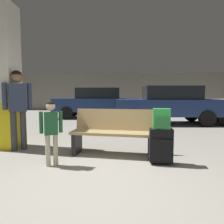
{
  "coord_description": "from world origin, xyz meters",
  "views": [
    {
      "loc": [
        0.38,
        -2.53,
        1.17
      ],
      "look_at": [
        0.14,
        1.3,
        0.85
      ],
      "focal_mm": 32.87,
      "sensor_mm": 36.0,
      "label": 1
    }
  ],
  "objects_px": {
    "structural_pillar": "(3,78)",
    "parked_car_near": "(167,104)",
    "bench": "(113,132)",
    "child": "(51,126)",
    "parked_car_far": "(96,102)",
    "suitcase": "(161,145)",
    "adult": "(18,101)",
    "backpack_bright": "(162,119)"
  },
  "relations": [
    {
      "from": "backpack_bright",
      "to": "parked_car_far",
      "type": "bearing_deg",
      "value": 106.55
    },
    {
      "from": "structural_pillar",
      "to": "adult",
      "type": "xyz_separation_m",
      "value": [
        0.4,
        -0.2,
        -0.51
      ]
    },
    {
      "from": "structural_pillar",
      "to": "suitcase",
      "type": "bearing_deg",
      "value": -15.84
    },
    {
      "from": "structural_pillar",
      "to": "parked_car_far",
      "type": "height_order",
      "value": "structural_pillar"
    },
    {
      "from": "backpack_bright",
      "to": "parked_car_far",
      "type": "relative_size",
      "value": 0.08
    },
    {
      "from": "suitcase",
      "to": "adult",
      "type": "distance_m",
      "value": 3.04
    },
    {
      "from": "backpack_bright",
      "to": "parked_car_near",
      "type": "xyz_separation_m",
      "value": [
        1.11,
        4.96,
        0.03
      ]
    },
    {
      "from": "bench",
      "to": "suitcase",
      "type": "bearing_deg",
      "value": -31.78
    },
    {
      "from": "child",
      "to": "backpack_bright",
      "type": "bearing_deg",
      "value": 6.23
    },
    {
      "from": "backpack_bright",
      "to": "adult",
      "type": "height_order",
      "value": "adult"
    },
    {
      "from": "parked_car_far",
      "to": "parked_car_near",
      "type": "distance_m",
      "value": 3.73
    },
    {
      "from": "adult",
      "to": "backpack_bright",
      "type": "bearing_deg",
      "value": -14.28
    },
    {
      "from": "suitcase",
      "to": "backpack_bright",
      "type": "bearing_deg",
      "value": -144.43
    },
    {
      "from": "adult",
      "to": "suitcase",
      "type": "bearing_deg",
      "value": -14.27
    },
    {
      "from": "structural_pillar",
      "to": "parked_car_near",
      "type": "height_order",
      "value": "structural_pillar"
    },
    {
      "from": "structural_pillar",
      "to": "suitcase",
      "type": "distance_m",
      "value": 3.61
    },
    {
      "from": "suitcase",
      "to": "parked_car_far",
      "type": "height_order",
      "value": "parked_car_far"
    },
    {
      "from": "child",
      "to": "adult",
      "type": "height_order",
      "value": "adult"
    },
    {
      "from": "suitcase",
      "to": "structural_pillar",
      "type": "bearing_deg",
      "value": 164.16
    },
    {
      "from": "bench",
      "to": "backpack_bright",
      "type": "relative_size",
      "value": 4.87
    },
    {
      "from": "bench",
      "to": "parked_car_near",
      "type": "relative_size",
      "value": 0.4
    },
    {
      "from": "bench",
      "to": "backpack_bright",
      "type": "xyz_separation_m",
      "value": [
        0.84,
        -0.52,
        0.33
      ]
    },
    {
      "from": "parked_car_far",
      "to": "structural_pillar",
      "type": "bearing_deg",
      "value": -101.35
    },
    {
      "from": "bench",
      "to": "parked_car_far",
      "type": "distance_m",
      "value": 6.53
    },
    {
      "from": "adult",
      "to": "parked_car_near",
      "type": "xyz_separation_m",
      "value": [
        3.97,
        4.23,
        -0.23
      ]
    },
    {
      "from": "suitcase",
      "to": "parked_car_near",
      "type": "bearing_deg",
      "value": 77.4
    },
    {
      "from": "bench",
      "to": "child",
      "type": "distance_m",
      "value": 1.23
    },
    {
      "from": "suitcase",
      "to": "adult",
      "type": "height_order",
      "value": "adult"
    },
    {
      "from": "structural_pillar",
      "to": "parked_car_far",
      "type": "xyz_separation_m",
      "value": [
        1.2,
        6.0,
        -0.74
      ]
    },
    {
      "from": "parked_car_far",
      "to": "parked_car_near",
      "type": "height_order",
      "value": "same"
    },
    {
      "from": "structural_pillar",
      "to": "adult",
      "type": "relative_size",
      "value": 1.85
    },
    {
      "from": "bench",
      "to": "child",
      "type": "height_order",
      "value": "child"
    },
    {
      "from": "suitcase",
      "to": "parked_car_far",
      "type": "distance_m",
      "value": 7.24
    },
    {
      "from": "bench",
      "to": "child",
      "type": "relative_size",
      "value": 1.53
    },
    {
      "from": "parked_car_near",
      "to": "suitcase",
      "type": "bearing_deg",
      "value": -102.6
    },
    {
      "from": "parked_car_far",
      "to": "child",
      "type": "bearing_deg",
      "value": -88.01
    },
    {
      "from": "bench",
      "to": "suitcase",
      "type": "height_order",
      "value": "bench"
    },
    {
      "from": "adult",
      "to": "parked_car_near",
      "type": "bearing_deg",
      "value": 46.83
    },
    {
      "from": "backpack_bright",
      "to": "parked_car_near",
      "type": "height_order",
      "value": "parked_car_near"
    },
    {
      "from": "child",
      "to": "adult",
      "type": "bearing_deg",
      "value": 138.53
    },
    {
      "from": "backpack_bright",
      "to": "parked_car_far",
      "type": "distance_m",
      "value": 7.23
    },
    {
      "from": "bench",
      "to": "adult",
      "type": "xyz_separation_m",
      "value": [
        -2.02,
        0.21,
        0.6
      ]
    }
  ]
}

